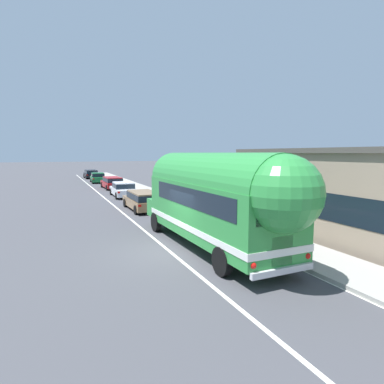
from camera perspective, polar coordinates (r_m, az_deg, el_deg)
ground_plane at (r=13.84m, az=-3.94°, el=-10.40°), size 300.00×300.00×0.00m
lane_markings at (r=25.53m, az=-9.56°, el=-2.46°), size 3.69×80.00×0.01m
sidewalk_slab at (r=24.62m, az=-1.19°, el=-2.54°), size 2.55×90.00×0.15m
painted_bus at (r=13.38m, az=4.36°, el=-0.89°), size 2.79×11.40×4.12m
car_lead at (r=23.52m, az=-8.62°, el=-1.28°), size 1.98×4.78×1.37m
car_second at (r=31.24m, az=-12.01°, el=0.56°), size 2.08×4.86×1.37m
car_third at (r=38.35m, az=-13.87°, el=1.72°), size 2.02×4.80×1.37m
car_fourth at (r=46.88m, az=-16.26°, el=2.48°), size 2.00×4.44×1.37m
car_fifth at (r=55.21m, az=-17.38°, el=3.14°), size 1.98×4.74×1.37m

